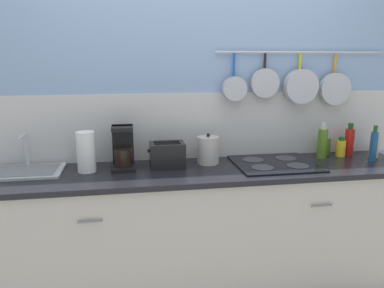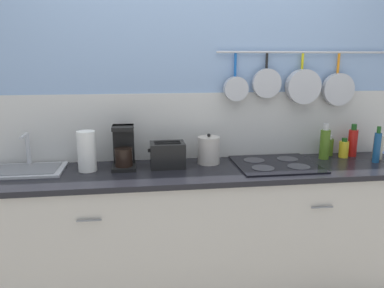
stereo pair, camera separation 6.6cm
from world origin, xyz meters
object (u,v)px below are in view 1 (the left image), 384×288
Objects in this scene: paper_towel_roll at (86,152)px; kettle at (208,150)px; bottle_vinegar at (349,141)px; bottle_cooking_wine at (374,145)px; bottle_olive_oil at (322,143)px; toaster at (167,155)px; bottle_hot_sauce at (341,148)px; coffee_maker at (123,150)px; bottle_sesame_oil at (374,146)px; bottle_dish_soap at (326,145)px.

kettle is (0.81, 0.07, -0.04)m from paper_towel_roll.
bottle_cooking_wine is at bearing -69.51° from bottle_vinegar.
bottle_cooking_wine is at bearing -24.15° from bottle_olive_oil.
toaster is at bearing -175.92° from bottle_vinegar.
toaster is 1.16× the size of kettle.
toaster is at bearing -176.70° from bottle_hot_sauce.
coffee_maker is at bearing -177.91° from bottle_vinegar.
coffee_maker is 1.08× the size of bottle_olive_oil.
bottle_vinegar is 0.17m from bottle_sesame_oil.
toaster is 1.14m from bottle_olive_oil.
kettle reaches higher than bottle_sesame_oil.
bottle_olive_oil is at bearing 172.16° from bottle_sesame_oil.
toaster is 1.23m from bottle_dish_soap.
bottle_vinegar is (0.16, -0.05, 0.04)m from bottle_dish_soap.
paper_towel_roll reaches higher than bottle_olive_oil.
bottle_hot_sauce is (1.01, 0.03, -0.03)m from kettle.
kettle reaches higher than bottle_dish_soap.
bottle_dish_soap is (1.22, 0.15, -0.02)m from toaster.
paper_towel_roll is 1.06× the size of toaster.
bottle_olive_oil is 0.17m from bottle_hot_sauce.
paper_towel_roll is at bearing -175.36° from kettle.
bottle_hot_sauce is at bearing -163.52° from bottle_vinegar.
bottle_olive_oil is 0.13m from bottle_dish_soap.
bottle_sesame_oil is at bearing -0.00° from toaster.
bottle_olive_oil reaches higher than bottle_dish_soap.
bottle_sesame_oil is (1.52, -0.00, 0.00)m from toaster.
kettle is 1.09m from bottle_vinegar.
bottle_olive_oil is at bearing -172.22° from bottle_hot_sauce.
paper_towel_roll reaches higher than bottle_hot_sauce.
kettle reaches higher than toaster.
bottle_dish_soap is at bearing 5.41° from paper_towel_roll.
bottle_olive_oil is at bearing 2.65° from toaster.
bottle_dish_soap is at bearing 6.90° from toaster.
coffee_maker is at bearing 178.80° from bottle_sesame_oil.
kettle is 0.87× the size of bottle_vinegar.
coffee_maker reaches higher than bottle_olive_oil.
kettle is at bearing 177.75° from bottle_sesame_oil.
paper_towel_roll is at bearing -177.59° from bottle_olive_oil.
kettle is 1.17m from bottle_cooking_wine.
kettle is (0.58, 0.01, -0.03)m from coffee_maker.
bottle_sesame_oil is at bearing -18.91° from bottle_hot_sauce.
coffee_maker is 1.16× the size of bottle_vinegar.
coffee_maker is 0.58m from kettle.
toaster is 0.95× the size of bottle_olive_oil.
bottle_vinegar is (1.90, 0.12, -0.02)m from paper_towel_roll.
bottle_hot_sauce is 0.71× the size of bottle_sesame_oil.
toaster is at bearing -173.10° from bottle_dish_soap.
paper_towel_roll reaches higher than bottle_sesame_oil.
paper_towel_roll is at bearing -176.51° from bottle_vinegar.
coffee_maker is 1.14× the size of toaster.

